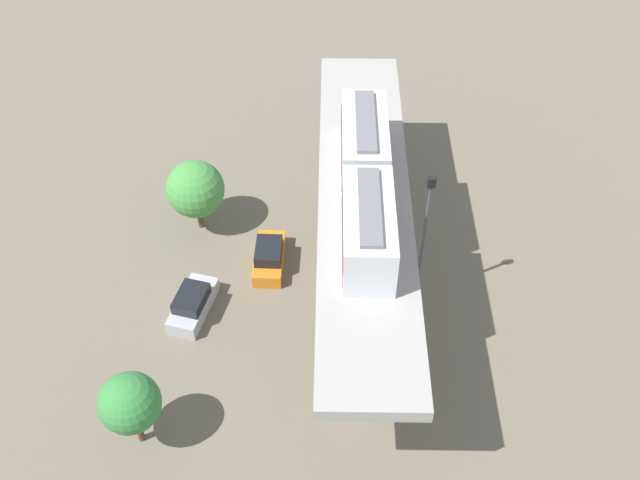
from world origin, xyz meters
name	(u,v)px	position (x,y,z in m)	size (l,w,h in m)	color
ground_plane	(359,278)	(0.00, 0.00, 0.00)	(120.00, 120.00, 0.00)	#706654
viaduct	(363,216)	(0.00, 0.00, 5.49)	(5.20, 28.00, 7.25)	#A8A59E
train	(366,184)	(0.00, 0.91, 8.79)	(2.64, 13.55, 3.24)	silver
parked_car_silver	(193,304)	(10.16, 2.89, 0.74)	(2.78, 4.51, 1.76)	#B2B5BA
parked_car_orange	(269,257)	(5.79, -1.05, 0.74)	(1.91, 4.25, 1.76)	orange
tree_near_viaduct	(195,189)	(10.67, -4.51, 3.37)	(3.81, 3.81, 5.29)	brown
tree_mid_lot	(130,403)	(11.75, 11.45, 3.51)	(3.15, 3.15, 5.11)	brown
signal_post	(424,237)	(-3.40, 1.62, 5.45)	(0.44, 0.28, 9.85)	#4C4C51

